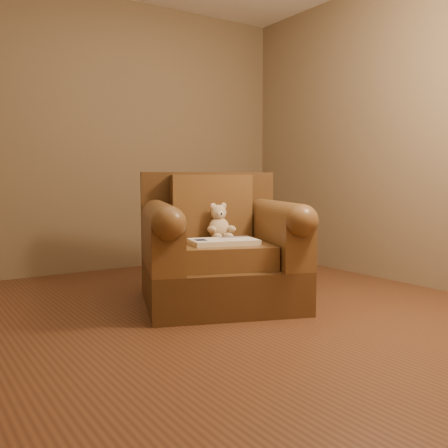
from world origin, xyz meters
TOP-DOWN VIEW (x-y plane):
  - floor at (0.00, 0.00)m, footprint 4.00×4.00m
  - room at (0.00, 0.00)m, footprint 4.02×4.02m
  - armchair at (0.25, 0.25)m, footprint 1.37×1.34m
  - teddy_bear at (0.31, 0.33)m, footprint 0.20×0.23m
  - guidebook at (0.16, 0.05)m, footprint 0.51×0.38m
  - side_table at (0.94, 0.39)m, footprint 0.36×0.36m

SIDE VIEW (x-z plane):
  - floor at x=0.00m, z-range 0.00..0.00m
  - side_table at x=0.94m, z-range 0.02..0.53m
  - armchair at x=0.25m, z-range -0.11..0.86m
  - guidebook at x=0.16m, z-range 0.46..0.50m
  - teddy_bear at x=0.31m, z-range 0.43..0.71m
  - room at x=0.00m, z-range 0.36..3.07m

